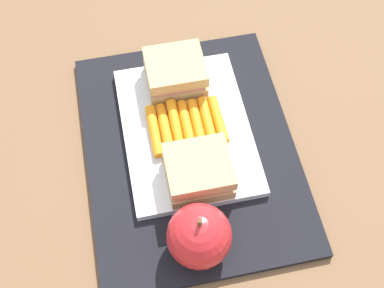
# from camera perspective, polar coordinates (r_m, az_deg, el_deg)

# --- Properties ---
(ground_plane) EXTENTS (2.40, 2.40, 0.00)m
(ground_plane) POSITION_cam_1_polar(r_m,az_deg,el_deg) (0.68, -0.21, -0.84)
(ground_plane) COLOR brown
(lunchbag_mat) EXTENTS (0.36, 0.28, 0.01)m
(lunchbag_mat) POSITION_cam_1_polar(r_m,az_deg,el_deg) (0.67, -0.21, -0.64)
(lunchbag_mat) COLOR black
(lunchbag_mat) RESTS_ON ground_plane
(food_tray) EXTENTS (0.23, 0.17, 0.01)m
(food_tray) POSITION_cam_1_polar(r_m,az_deg,el_deg) (0.68, -0.64, 1.63)
(food_tray) COLOR white
(food_tray) RESTS_ON lunchbag_mat
(sandwich_half_left) EXTENTS (0.07, 0.08, 0.04)m
(sandwich_half_left) POSITION_cam_1_polar(r_m,az_deg,el_deg) (0.70, -1.92, 8.20)
(sandwich_half_left) COLOR tan
(sandwich_half_left) RESTS_ON food_tray
(sandwich_half_right) EXTENTS (0.07, 0.08, 0.04)m
(sandwich_half_right) POSITION_cam_1_polar(r_m,az_deg,el_deg) (0.62, 0.76, -3.12)
(sandwich_half_right) COLOR tan
(sandwich_half_right) RESTS_ON food_tray
(carrot_sticks_bundle) EXTENTS (0.08, 0.10, 0.02)m
(carrot_sticks_bundle) POSITION_cam_1_polar(r_m,az_deg,el_deg) (0.67, -0.65, 2.18)
(carrot_sticks_bundle) COLOR orange
(carrot_sticks_bundle) RESTS_ON food_tray
(apple) EXTENTS (0.08, 0.08, 0.09)m
(apple) POSITION_cam_1_polar(r_m,az_deg,el_deg) (0.58, 0.83, -10.53)
(apple) COLOR red
(apple) RESTS_ON lunchbag_mat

